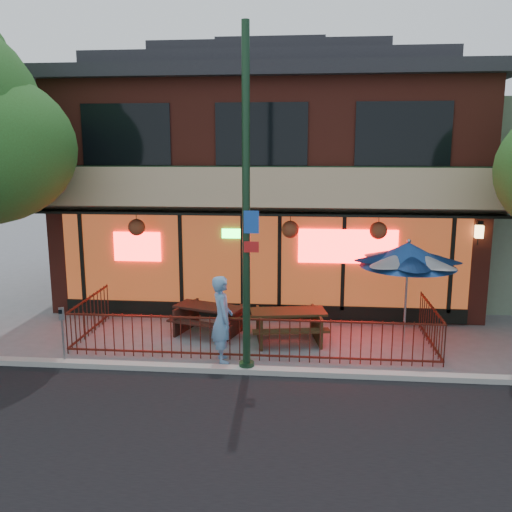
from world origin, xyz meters
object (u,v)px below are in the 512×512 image
at_px(street_light, 246,224).
at_px(picnic_table_right, 288,321).
at_px(parking_meter_near, 62,326).
at_px(picnic_table_left, 209,315).
at_px(patio_umbrella, 408,255).
at_px(pedestrian, 222,319).

bearing_deg(street_light, picnic_table_right, 67.29).
distance_m(picnic_table_right, parking_meter_near, 5.19).
bearing_deg(picnic_table_left, parking_meter_near, -140.67).
xyz_separation_m(picnic_table_left, patio_umbrella, (4.81, -0.24, 1.70)).
xyz_separation_m(picnic_table_left, picnic_table_right, (2.02, -0.37, 0.03)).
bearing_deg(picnic_table_right, street_light, -112.71).
bearing_deg(patio_umbrella, pedestrian, -159.77).
distance_m(street_light, patio_umbrella, 4.25).
bearing_deg(parking_meter_near, pedestrian, 8.35).
bearing_deg(pedestrian, parking_meter_near, 79.69).
xyz_separation_m(patio_umbrella, pedestrian, (-4.19, -1.54, -1.22)).
xyz_separation_m(street_light, pedestrian, (-0.59, 0.50, -2.18)).
xyz_separation_m(picnic_table_left, parking_meter_near, (-2.79, -2.28, 0.39)).
xyz_separation_m(picnic_table_right, parking_meter_near, (-4.81, -1.92, 0.36)).
xyz_separation_m(street_light, picnic_table_right, (0.80, 1.92, -2.64)).
relative_size(picnic_table_left, patio_umbrella, 0.79).
bearing_deg(picnic_table_right, patio_umbrella, 2.66).
bearing_deg(picnic_table_left, patio_umbrella, -2.82).
xyz_separation_m(street_light, picnic_table_left, (-1.22, 2.28, -2.67)).
bearing_deg(picnic_table_right, picnic_table_left, 169.71).
xyz_separation_m(picnic_table_right, patio_umbrella, (2.79, 0.13, 1.68)).
height_order(picnic_table_right, pedestrian, pedestrian).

